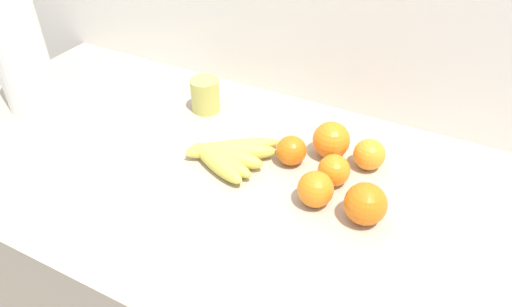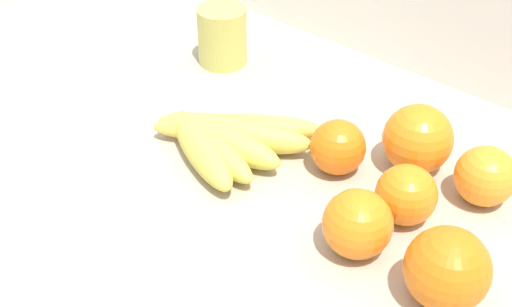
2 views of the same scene
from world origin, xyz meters
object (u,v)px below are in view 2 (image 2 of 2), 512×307
at_px(orange_center, 418,139).
at_px(orange_far_right, 447,270).
at_px(orange_back_right, 338,147).
at_px(banana_bunch, 222,139).
at_px(orange_right, 356,225).
at_px(orange_back_left, 406,195).
at_px(orange_front, 485,176).
at_px(mug, 222,36).

distance_m(orange_center, orange_far_right, 0.21).
xyz_separation_m(orange_back_right, orange_far_right, (0.19, -0.10, 0.01)).
xyz_separation_m(banana_bunch, orange_center, (0.19, 0.13, 0.02)).
bearing_deg(orange_far_right, banana_bunch, 174.21).
distance_m(orange_right, orange_far_right, 0.10).
distance_m(banana_bunch, orange_back_right, 0.14).
bearing_deg(orange_far_right, orange_back_left, 139.46).
xyz_separation_m(orange_front, mug, (-0.44, 0.04, 0.01)).
bearing_deg(banana_bunch, orange_back_left, 10.53).
bearing_deg(orange_right, orange_front, 69.44).
relative_size(orange_front, orange_center, 0.83).
xyz_separation_m(banana_bunch, orange_back_right, (0.13, 0.06, 0.01)).
height_order(orange_right, orange_center, orange_center).
height_order(orange_right, mug, mug).
bearing_deg(orange_far_right, orange_front, 103.71).
bearing_deg(orange_front, orange_far_right, -76.29).
distance_m(orange_back_right, orange_far_right, 0.22).
bearing_deg(mug, banana_bunch, -46.30).
relative_size(orange_back_right, orange_right, 0.91).
bearing_deg(orange_back_right, banana_bunch, -152.80).
xyz_separation_m(banana_bunch, orange_back_left, (0.23, 0.04, 0.01)).
distance_m(orange_front, orange_right, 0.17).
height_order(orange_right, orange_far_right, orange_far_right).
bearing_deg(orange_back_left, orange_far_right, -40.54).
height_order(banana_bunch, orange_back_right, orange_back_right).
bearing_deg(orange_back_right, orange_back_left, -11.65).
bearing_deg(orange_back_right, mug, 160.49).
relative_size(banana_bunch, orange_front, 2.90).
distance_m(orange_front, orange_far_right, 0.16).
relative_size(orange_back_right, mug, 0.77).
bearing_deg(orange_far_right, mug, 157.51).
relative_size(orange_front, orange_far_right, 0.84).
height_order(orange_far_right, orange_back_left, orange_far_right).
xyz_separation_m(orange_far_right, mug, (-0.48, 0.20, 0.00)).
xyz_separation_m(orange_front, orange_right, (-0.06, -0.16, 0.00)).
height_order(orange_center, mug, mug).
bearing_deg(banana_bunch, orange_far_right, -5.79).
distance_m(orange_center, orange_back_left, 0.10).
bearing_deg(mug, orange_far_right, -22.49).
relative_size(orange_back_right, orange_center, 0.80).
distance_m(orange_far_right, mug, 0.52).
bearing_deg(banana_bunch, orange_center, 34.04).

